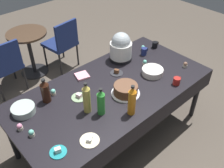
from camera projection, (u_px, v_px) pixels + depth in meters
name	position (u px, v px, depth m)	size (l,w,h in m)	color
ground	(112.00, 134.00, 3.14)	(9.00, 9.00, 0.00)	brown
potluck_table	(112.00, 92.00, 2.71)	(2.20, 1.10, 0.75)	black
frosted_layer_cake	(126.00, 90.00, 2.56)	(0.30, 0.30, 0.11)	silver
slow_cooker	(121.00, 47.00, 3.00)	(0.28, 0.28, 0.36)	black
glass_salad_bowl	(23.00, 110.00, 2.36)	(0.22, 0.22, 0.07)	#B2C6BC
ceramic_snack_bowl	(152.00, 71.00, 2.84)	(0.24, 0.24, 0.07)	silver
dessert_plate_cream	(90.00, 140.00, 2.11)	(0.17, 0.17, 0.04)	beige
dessert_plate_teal	(58.00, 151.00, 2.02)	(0.14, 0.14, 0.05)	teal
dessert_plate_sage	(79.00, 97.00, 2.54)	(0.16, 0.16, 0.05)	#8CA87F
dessert_plate_charcoal	(117.00, 72.00, 2.87)	(0.15, 0.15, 0.05)	#2D2D33
cupcake_lemon	(185.00, 65.00, 2.96)	(0.05, 0.05, 0.07)	beige
cupcake_cocoa	(20.00, 127.00, 2.19)	(0.05, 0.05, 0.07)	beige
cupcake_mint	(31.00, 133.00, 2.14)	(0.05, 0.05, 0.07)	beige
cupcake_rose	(145.00, 63.00, 2.99)	(0.05, 0.05, 0.07)	beige
cupcake_vanilla	(53.00, 92.00, 2.57)	(0.05, 0.05, 0.07)	beige
cupcake_berry	(143.00, 48.00, 3.26)	(0.05, 0.05, 0.07)	beige
soda_bottle_ginger_ale	(87.00, 98.00, 2.30)	(0.07, 0.07, 0.33)	gold
soda_bottle_orange_juice	(132.00, 101.00, 2.28)	(0.07, 0.07, 0.33)	orange
soda_bottle_lime_soda	(101.00, 102.00, 2.29)	(0.07, 0.07, 0.29)	green
soda_bottle_cola	(45.00, 91.00, 2.43)	(0.09, 0.09, 0.27)	#33190F
coffee_mug_red	(177.00, 81.00, 2.70)	(0.11, 0.08, 0.08)	#B2231E
coffee_mug_navy	(144.00, 51.00, 3.16)	(0.11, 0.07, 0.09)	navy
coffee_mug_black	(155.00, 45.00, 3.31)	(0.11, 0.07, 0.08)	black
paper_napkin_stack	(82.00, 76.00, 2.82)	(0.14, 0.14, 0.02)	pink
maroon_chair_left	(4.00, 64.00, 3.48)	(0.46, 0.46, 0.85)	navy
maroon_chair_right	(62.00, 41.00, 3.99)	(0.50, 0.50, 0.85)	navy
round_cafe_table	(29.00, 46.00, 3.87)	(0.60, 0.60, 0.72)	#473323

